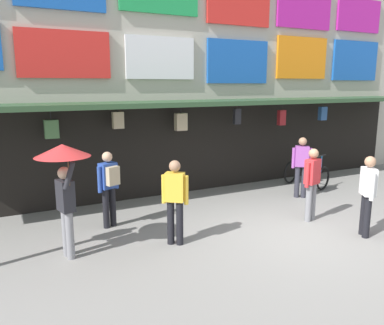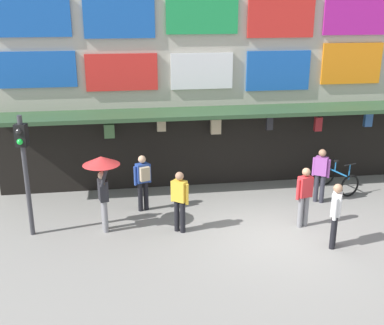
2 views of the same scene
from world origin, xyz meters
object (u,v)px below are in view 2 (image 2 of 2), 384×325
Objects in this scene: pedestrian_in_blue at (180,198)px; pedestrian_in_black at (143,179)px; pedestrian_with_umbrella at (102,173)px; bicycle_parked at (338,179)px; traffic_light_near at (24,157)px; pedestrian_in_yellow at (304,194)px; pedestrian_in_green at (321,171)px; pedestrian_in_red at (336,212)px.

pedestrian_in_black is (-0.87, 1.51, 0.04)m from pedestrian_in_blue.
pedestrian_with_umbrella is 1.24× the size of pedestrian_in_blue.
traffic_light_near is at bearing -169.47° from bicycle_parked.
pedestrian_with_umbrella is (-5.30, 0.55, 0.69)m from pedestrian_in_yellow.
pedestrian_in_green is 1.00× the size of pedestrian_in_red.
pedestrian_in_blue is at bearing -59.86° from pedestrian_in_black.
pedestrian_in_green reaches higher than bicycle_parked.
pedestrian_with_umbrella is (-7.37, -1.77, 1.25)m from bicycle_parked.
bicycle_parked is at bearing 63.69° from pedestrian_in_red.
traffic_light_near is 7.82m from pedestrian_in_red.
pedestrian_in_green is (6.41, 1.00, -0.66)m from pedestrian_with_umbrella.
traffic_light_near is at bearing 175.25° from pedestrian_in_yellow.
pedestrian_in_green is at bearing 6.53° from traffic_light_near.
traffic_light_near is 1.90× the size of pedestrian_in_black.
traffic_light_near is 1.95m from pedestrian_with_umbrella.
pedestrian_in_black is at bearing 147.23° from pedestrian_in_red.
pedestrian_with_umbrella reaches higher than pedestrian_in_black.
bicycle_parked is 1.36m from pedestrian_in_green.
bicycle_parked is 5.84m from pedestrian_in_blue.
pedestrian_in_red is 5.39m from pedestrian_in_black.
pedestrian_with_umbrella reaches higher than pedestrian_in_red.
pedestrian_in_black is at bearing 46.50° from pedestrian_with_umbrella.
pedestrian_in_green is (-0.96, -0.77, 0.59)m from bicycle_parked.
bicycle_parked is 0.78× the size of pedestrian_in_yellow.
pedestrian_with_umbrella is 1.24× the size of pedestrian_in_green.
pedestrian_in_blue is 1.00× the size of pedestrian_in_black.
pedestrian_in_black reaches higher than bicycle_parked.
pedestrian_in_blue is (3.85, -0.41, -1.19)m from traffic_light_near.
traffic_light_near reaches higher than bicycle_parked.
pedestrian_in_red is (-0.79, -2.77, -0.04)m from pedestrian_in_green.
pedestrian_in_yellow and pedestrian_in_black have the same top height.
pedestrian_in_blue is (-4.45, -1.36, -0.04)m from pedestrian_in_green.
pedestrian_in_green is at bearing 54.21° from pedestrian_in_yellow.
pedestrian_in_yellow is 1.00× the size of pedestrian_in_blue.
bicycle_parked is at bearing 38.90° from pedestrian_in_green.
pedestrian_in_yellow is at bearing -4.75° from traffic_light_near.
bicycle_parked is 0.78× the size of pedestrian_in_red.
bicycle_parked is 0.78× the size of pedestrian_in_blue.
pedestrian_in_red is at bearing -21.10° from pedestrian_in_blue.
pedestrian_in_green is 1.00× the size of pedestrian_in_blue.
traffic_light_near is 1.90× the size of pedestrian_in_blue.
pedestrian_in_yellow and pedestrian_in_green have the same top height.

